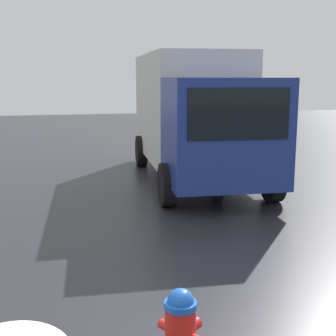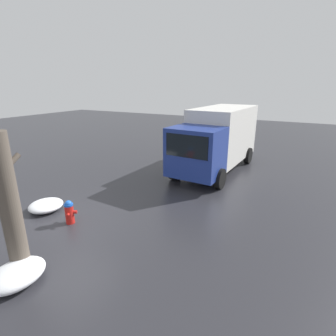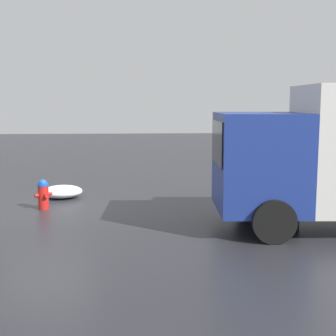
% 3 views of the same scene
% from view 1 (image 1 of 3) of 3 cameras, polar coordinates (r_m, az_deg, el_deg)
% --- Properties ---
extents(fire_hydrant, '(0.44, 0.40, 0.80)m').
position_cam_1_polar(fire_hydrant, '(4.37, 1.56, -19.14)').
color(fire_hydrant, red).
rests_on(fire_hydrant, ground_plane).
extents(delivery_truck, '(6.91, 2.86, 3.20)m').
position_cam_1_polar(delivery_truck, '(11.98, 3.23, 6.82)').
color(delivery_truck, navy).
rests_on(delivery_truck, ground_plane).
extents(pedestrian, '(0.41, 0.41, 1.86)m').
position_cam_1_polar(pedestrian, '(10.33, 6.13, 2.12)').
color(pedestrian, '#23232D').
rests_on(pedestrian, ground_plane).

